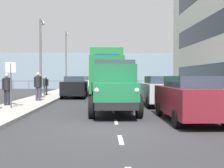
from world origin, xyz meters
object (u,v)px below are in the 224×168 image
at_px(pedestrian_strolling, 38,84).
at_px(lamp_post_far, 66,55).
at_px(car_maroon_kerbside_near, 189,98).
at_px(pedestrian_in_dark_coat, 7,86).
at_px(car_white_oppositeside_1, 81,84).
at_px(lorry_cargo_green, 106,72).
at_px(street_sign, 11,77).
at_px(truck_vintage_green, 114,88).
at_px(car_teal_oppositeside_2, 85,83).
at_px(pedestrian_by_lamp, 45,84).
at_px(lamp_post_promenade, 41,50).
at_px(pedestrian_with_bag, 40,84).
at_px(car_silver_kerbside_1, 160,90).
at_px(car_black_oppositeside_0, 75,87).

bearing_deg(pedestrian_strolling, lamp_post_far, -89.69).
distance_m(car_maroon_kerbside_near, pedestrian_in_dark_coat, 9.64).
bearing_deg(pedestrian_in_dark_coat, car_white_oppositeside_1, -102.62).
xyz_separation_m(lorry_cargo_green, street_sign, (4.80, 8.62, -0.39)).
bearing_deg(pedestrian_in_dark_coat, truck_vintage_green, 156.08).
bearing_deg(car_teal_oppositeside_2, lorry_cargo_green, 102.17).
relative_size(lorry_cargo_green, pedestrian_strolling, 4.52).
distance_m(pedestrian_by_lamp, street_sign, 9.55).
xyz_separation_m(truck_vintage_green, lamp_post_promenade, (5.14, -8.18, 2.46)).
bearing_deg(lamp_post_promenade, car_maroon_kerbside_near, 127.44).
bearing_deg(pedestrian_in_dark_coat, car_teal_oppositeside_2, -98.72).
bearing_deg(pedestrian_in_dark_coat, car_maroon_kerbside_near, 151.16).
relative_size(pedestrian_with_bag, street_sign, 0.77).
bearing_deg(car_silver_kerbside_1, pedestrian_strolling, -15.02).
relative_size(car_teal_oppositeside_2, street_sign, 1.94).
bearing_deg(pedestrian_by_lamp, car_teal_oppositeside_2, -103.69).
xyz_separation_m(car_teal_oppositeside_2, pedestrian_with_bag, (2.36, 13.89, 0.28)).
height_order(car_maroon_kerbside_near, car_white_oppositeside_1, same).
bearing_deg(car_teal_oppositeside_2, pedestrian_with_bag, 80.34).
bearing_deg(car_teal_oppositeside_2, street_sign, 83.56).
xyz_separation_m(car_black_oppositeside_0, car_teal_oppositeside_2, (0.00, -12.03, 0.00)).
bearing_deg(car_black_oppositeside_0, truck_vintage_green, 106.29).
relative_size(pedestrian_strolling, street_sign, 0.81).
bearing_deg(lamp_post_promenade, lorry_cargo_green, -160.54).
distance_m(pedestrian_with_bag, lamp_post_promenade, 2.52).
xyz_separation_m(car_silver_kerbside_1, lamp_post_promenade, (7.89, -4.88, 2.74)).
height_order(truck_vintage_green, car_white_oppositeside_1, truck_vintage_green).
bearing_deg(lamp_post_promenade, pedestrian_by_lamp, -84.53).
bearing_deg(lorry_cargo_green, car_teal_oppositeside_2, -77.83).
relative_size(car_black_oppositeside_0, lamp_post_promenade, 0.70).
relative_size(car_white_oppositeside_1, lamp_post_promenade, 0.78).
xyz_separation_m(car_white_oppositeside_1, pedestrian_in_dark_coat, (2.92, 13.03, 0.27)).
distance_m(car_maroon_kerbside_near, car_white_oppositeside_1, 18.52).
height_order(car_teal_oppositeside_2, pedestrian_with_bag, pedestrian_with_bag).
bearing_deg(truck_vintage_green, lamp_post_promenade, -57.83).
bearing_deg(pedestrian_with_bag, car_silver_kerbside_1, 151.09).
height_order(car_silver_kerbside_1, pedestrian_by_lamp, pedestrian_by_lamp).
relative_size(car_black_oppositeside_0, pedestrian_in_dark_coat, 2.35).
relative_size(car_maroon_kerbside_near, street_sign, 2.01).
bearing_deg(car_teal_oppositeside_2, car_silver_kerbside_1, 106.84).
bearing_deg(car_silver_kerbside_1, pedestrian_with_bag, -28.91).
bearing_deg(car_silver_kerbside_1, lorry_cargo_green, -65.48).
relative_size(pedestrian_by_lamp, lamp_post_promenade, 0.27).
xyz_separation_m(car_teal_oppositeside_2, street_sign, (2.29, 20.26, 0.79)).
distance_m(lorry_cargo_green, car_teal_oppositeside_2, 11.97).
distance_m(pedestrian_with_bag, pedestrian_by_lamp, 3.16).
relative_size(truck_vintage_green, lamp_post_promenade, 0.98).
bearing_deg(car_black_oppositeside_0, street_sign, 74.47).
bearing_deg(truck_vintage_green, street_sign, -14.23).
height_order(lorry_cargo_green, car_maroon_kerbside_near, lorry_cargo_green).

